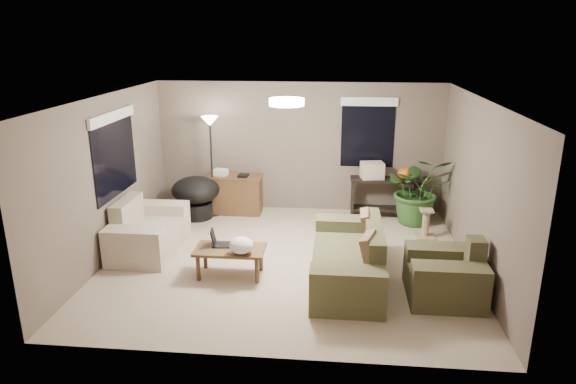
# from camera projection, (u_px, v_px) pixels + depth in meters

# --- Properties ---
(room_shell) EXTENTS (5.50, 5.50, 5.50)m
(room_shell) POSITION_uv_depth(u_px,v_px,m) (287.00, 183.00, 7.58)
(room_shell) COLOR #BFAA8E
(room_shell) RESTS_ON ground
(main_sofa) EXTENTS (0.95, 2.20, 0.85)m
(main_sofa) POSITION_uv_depth(u_px,v_px,m) (350.00, 261.00, 7.25)
(main_sofa) COLOR brown
(main_sofa) RESTS_ON ground
(throw_pillows) EXTENTS (0.35, 1.38, 0.47)m
(throw_pillows) POSITION_uv_depth(u_px,v_px,m) (369.00, 238.00, 7.12)
(throw_pillows) COLOR #8C7251
(throw_pillows) RESTS_ON main_sofa
(loveseat) EXTENTS (0.90, 1.60, 0.85)m
(loveseat) POSITION_uv_depth(u_px,v_px,m) (147.00, 233.00, 8.26)
(loveseat) COLOR beige
(loveseat) RESTS_ON ground
(armchair) EXTENTS (0.95, 1.00, 0.85)m
(armchair) POSITION_uv_depth(u_px,v_px,m) (446.00, 277.00, 6.76)
(armchair) COLOR #4D492E
(armchair) RESTS_ON ground
(coffee_table) EXTENTS (1.00, 0.55, 0.42)m
(coffee_table) POSITION_uv_depth(u_px,v_px,m) (230.00, 252.00, 7.36)
(coffee_table) COLOR brown
(coffee_table) RESTS_ON ground
(laptop) EXTENTS (0.38, 0.26, 0.24)m
(laptop) POSITION_uv_depth(u_px,v_px,m) (220.00, 241.00, 7.44)
(laptop) COLOR black
(laptop) RESTS_ON coffee_table
(plastic_bag) EXTENTS (0.38, 0.35, 0.24)m
(plastic_bag) POSITION_uv_depth(u_px,v_px,m) (241.00, 245.00, 7.15)
(plastic_bag) COLOR white
(plastic_bag) RESTS_ON coffee_table
(desk) EXTENTS (1.10, 0.50, 0.75)m
(desk) POSITION_uv_depth(u_px,v_px,m) (234.00, 194.00, 9.96)
(desk) COLOR brown
(desk) RESTS_ON ground
(desk_papers) EXTENTS (0.69, 0.29, 0.12)m
(desk_papers) POSITION_uv_depth(u_px,v_px,m) (225.00, 173.00, 9.84)
(desk_papers) COLOR silver
(desk_papers) RESTS_ON desk
(console_table) EXTENTS (1.30, 0.40, 0.75)m
(console_table) POSITION_uv_depth(u_px,v_px,m) (384.00, 194.00, 9.75)
(console_table) COLOR black
(console_table) RESTS_ON ground
(pumpkin) EXTENTS (0.27, 0.27, 0.21)m
(pumpkin) POSITION_uv_depth(u_px,v_px,m) (404.00, 173.00, 9.60)
(pumpkin) COLOR orange
(pumpkin) RESTS_ON console_table
(cardboard_box) EXTENTS (0.46, 0.38, 0.30)m
(cardboard_box) POSITION_uv_depth(u_px,v_px,m) (372.00, 170.00, 9.64)
(cardboard_box) COLOR beige
(cardboard_box) RESTS_ON console_table
(papasan_chair) EXTENTS (0.92, 0.92, 0.80)m
(papasan_chair) POSITION_uv_depth(u_px,v_px,m) (196.00, 194.00, 9.66)
(papasan_chair) COLOR black
(papasan_chair) RESTS_ON ground
(floor_lamp) EXTENTS (0.32, 0.32, 1.91)m
(floor_lamp) POSITION_uv_depth(u_px,v_px,m) (210.00, 133.00, 9.49)
(floor_lamp) COLOR black
(floor_lamp) RESTS_ON ground
(ceiling_fixture) EXTENTS (0.50, 0.50, 0.10)m
(ceiling_fixture) POSITION_uv_depth(u_px,v_px,m) (287.00, 102.00, 7.22)
(ceiling_fixture) COLOR white
(ceiling_fixture) RESTS_ON room_shell
(houseplant) EXTENTS (1.16, 1.29, 1.01)m
(houseplant) POSITION_uv_depth(u_px,v_px,m) (418.00, 197.00, 9.38)
(houseplant) COLOR #2D5923
(houseplant) RESTS_ON ground
(cat_scratching_post) EXTENTS (0.32, 0.32, 0.50)m
(cat_scratching_post) POSITION_uv_depth(u_px,v_px,m) (426.00, 225.00, 8.80)
(cat_scratching_post) COLOR tan
(cat_scratching_post) RESTS_ON ground
(window_left) EXTENTS (0.05, 1.56, 1.33)m
(window_left) POSITION_uv_depth(u_px,v_px,m) (114.00, 140.00, 7.95)
(window_left) COLOR black
(window_left) RESTS_ON room_shell
(window_back) EXTENTS (1.06, 0.05, 1.33)m
(window_back) POSITION_uv_depth(u_px,v_px,m) (368.00, 121.00, 9.65)
(window_back) COLOR black
(window_back) RESTS_ON room_shell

